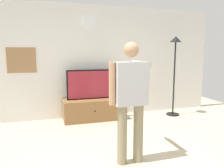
% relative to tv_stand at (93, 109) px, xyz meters
% --- Properties ---
extents(back_wall, '(6.40, 0.10, 2.70)m').
position_rel_tv_stand_xyz_m(back_wall, '(0.09, 0.35, 1.10)').
color(back_wall, silver).
rests_on(back_wall, ground_plane).
extents(tv_stand, '(1.35, 0.56, 0.49)m').
position_rel_tv_stand_xyz_m(tv_stand, '(0.00, 0.00, 0.00)').
color(tv_stand, olive).
rests_on(tv_stand, ground_plane).
extents(television, '(1.16, 0.07, 0.69)m').
position_rel_tv_stand_xyz_m(television, '(0.00, 0.05, 0.59)').
color(television, black).
rests_on(television, tv_stand).
extents(wall_clock, '(0.32, 0.03, 0.32)m').
position_rel_tv_stand_xyz_m(wall_clock, '(0.00, 0.29, 2.02)').
color(wall_clock, white).
extents(framed_picture, '(0.61, 0.04, 0.56)m').
position_rel_tv_stand_xyz_m(framed_picture, '(-1.52, 0.30, 1.16)').
color(framed_picture, '#997047').
extents(floor_lamp, '(0.32, 0.32, 1.97)m').
position_rel_tv_stand_xyz_m(floor_lamp, '(2.04, -0.19, 1.16)').
color(floor_lamp, black).
rests_on(floor_lamp, ground_plane).
extents(person_standing_nearer_lamp, '(0.63, 0.78, 1.73)m').
position_rel_tv_stand_xyz_m(person_standing_nearer_lamp, '(0.11, -2.13, 0.74)').
color(person_standing_nearer_lamp, gray).
rests_on(person_standing_nearer_lamp, ground_plane).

